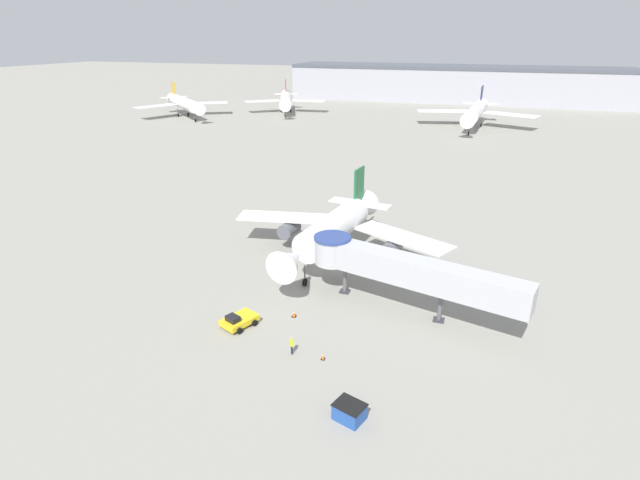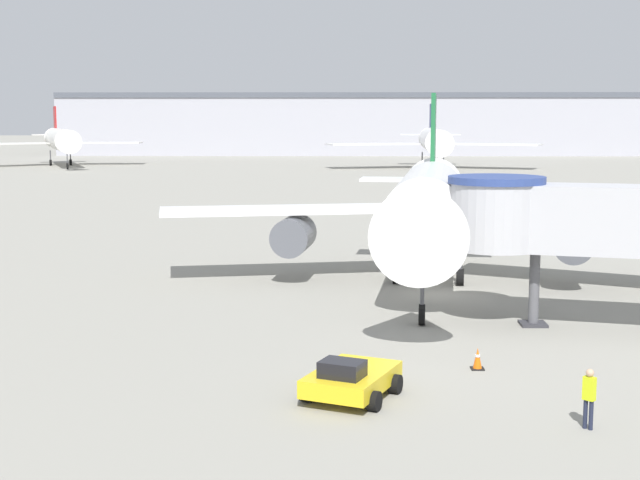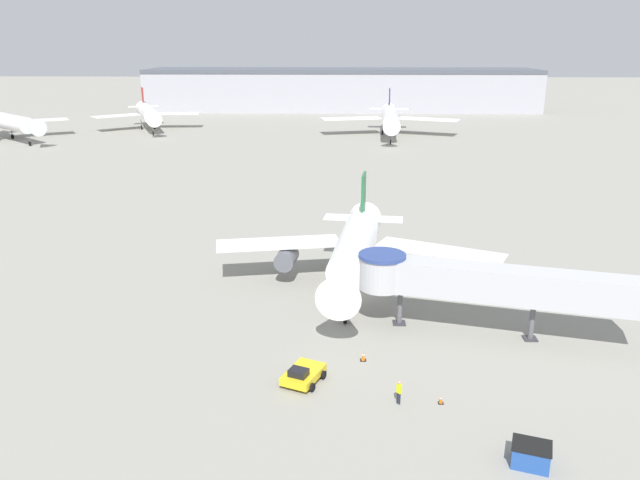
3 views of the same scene
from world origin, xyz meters
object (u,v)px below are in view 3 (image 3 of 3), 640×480
traffic_cone_near_nose (363,356)px  traffic_cone_starboard_wing (468,287)px  jet_bridge (477,282)px  pushback_tug_yellow (303,374)px  service_container_blue (531,455)px  background_jet_navy_tail (390,117)px  ground_crew_marshaller (399,391)px  background_jet_red_tail (148,113)px  main_airplane (356,248)px  traffic_cone_apron_front (441,400)px  background_jet_gold_tail (6,121)px

traffic_cone_near_nose → traffic_cone_starboard_wing: 18.44m
jet_bridge → pushback_tug_yellow: jet_bridge is taller
service_container_blue → background_jet_navy_tail: 134.14m
traffic_cone_starboard_wing → pushback_tug_yellow: bearing=-130.5°
traffic_cone_starboard_wing → ground_crew_marshaller: (-8.81, -20.84, 0.67)m
pushback_tug_yellow → traffic_cone_near_nose: bearing=59.8°
traffic_cone_near_nose → background_jet_red_tail: 142.84m
ground_crew_marshaller → background_jet_navy_tail: bearing=130.6°
main_airplane → service_container_blue: main_airplane is taller
traffic_cone_apron_front → ground_crew_marshaller: ground_crew_marshaller is taller
traffic_cone_starboard_wing → background_jet_red_tail: 134.44m
ground_crew_marshaller → background_jet_red_tail: (-57.77, 137.56, 3.79)m
background_jet_navy_tail → traffic_cone_near_nose: bearing=-92.0°
service_container_blue → traffic_cone_starboard_wing: bearing=86.5°
ground_crew_marshaller → main_airplane: bearing=141.5°
pushback_tug_yellow → ground_crew_marshaller: ground_crew_marshaller is taller
service_container_blue → jet_bridge: bearing=89.2°
ground_crew_marshaller → service_container_blue: bearing=3.5°
traffic_cone_starboard_wing → background_jet_red_tail: background_jet_red_tail is taller
traffic_cone_apron_front → background_jet_navy_tail: (6.16, 127.67, 4.65)m
main_airplane → service_container_blue: (9.64, -27.07, -3.62)m
main_airplane → service_container_blue: bearing=-63.1°
traffic_cone_near_nose → background_jet_gold_tail: background_jet_gold_tail is taller
jet_bridge → traffic_cone_apron_front: size_ratio=37.67×
background_jet_navy_tail → background_jet_gold_tail: 96.90m
traffic_cone_starboard_wing → jet_bridge: bearing=-98.4°
main_airplane → background_jet_red_tail: (-55.26, 116.73, 0.50)m
pushback_tug_yellow → ground_crew_marshaller: size_ratio=2.30×
jet_bridge → service_container_blue: (-0.25, -17.48, -3.97)m
service_container_blue → background_jet_red_tail: (-64.91, 143.80, 4.12)m
service_container_blue → traffic_cone_starboard_wing: (1.66, 27.08, -0.34)m
traffic_cone_near_nose → traffic_cone_starboard_wing: size_ratio=1.06×
pushback_tug_yellow → traffic_cone_apron_front: pushback_tug_yellow is taller
traffic_cone_starboard_wing → background_jet_navy_tail: size_ratio=0.02×
traffic_cone_starboard_wing → background_jet_navy_tail: bearing=89.9°
ground_crew_marshaller → pushback_tug_yellow: bearing=-157.1°
jet_bridge → background_jet_red_tail: (-65.15, 126.32, 0.16)m
traffic_cone_starboard_wing → background_jet_red_tail: (-66.57, 116.72, 4.46)m
traffic_cone_near_nose → main_airplane: bearing=91.2°
ground_crew_marshaller → background_jet_gold_tail: (-87.23, 117.09, 3.77)m
pushback_tug_yellow → background_jet_gold_tail: (-80.52, 114.41, 4.16)m
ground_crew_marshaller → traffic_cone_near_nose: bearing=154.6°
service_container_blue → ground_crew_marshaller: 9.49m
jet_bridge → service_container_blue: size_ratio=8.49×
traffic_cone_apron_front → ground_crew_marshaller: size_ratio=0.34×
background_jet_navy_tail → background_jet_gold_tail: bearing=-170.4°
background_jet_navy_tail → service_container_blue: bearing=-87.5°
traffic_cone_near_nose → background_jet_red_tail: (-55.57, 131.51, 4.44)m
pushback_tug_yellow → traffic_cone_starboard_wing: size_ratio=5.58×
jet_bridge → background_jet_gold_tail: size_ratio=0.78×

